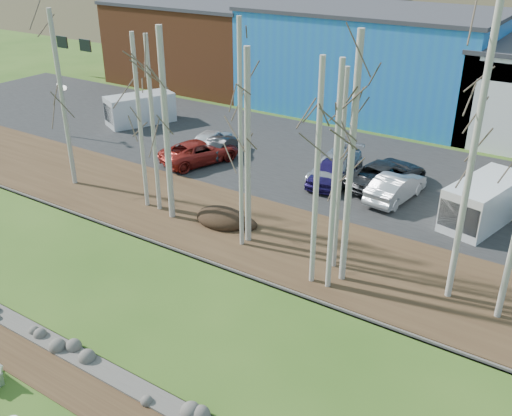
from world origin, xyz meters
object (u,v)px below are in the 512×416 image
Objects in this scene: car_1 at (221,146)px; van_white at (482,203)px; car_2 at (200,152)px; car_5 at (396,187)px; car_3 at (335,167)px; car_0 at (211,140)px; van_grey at (138,109)px; street_lamp at (63,95)px; car_4 at (333,170)px; car_6 at (386,174)px.

car_1 is 0.69× the size of van_white.
car_2 is 12.94m from car_5.
car_1 is 1.94m from car_2.
car_3 is 4.23m from car_5.
van_white is at bearing 167.42° from car_0.
car_2 is at bearing 69.83° from car_1.
car_2 is 0.95× the size of van_white.
van_grey is (-17.97, 1.59, 0.33)m from car_3.
street_lamp is 0.73× the size of car_2.
car_4 is at bearing -170.66° from van_white.
car_4 is at bearing 37.80° from car_6.
car_6 is (12.53, 0.67, 0.07)m from car_0.
van_white reaches higher than car_3.
street_lamp is 11.42m from car_0.
car_2 is (-0.35, -1.91, 0.10)m from car_1.
car_2 is 0.96× the size of van_grey.
car_0 is 0.74× the size of car_6.
car_2 is at bearing -171.42° from car_4.
car_6 reaches higher than car_0.
car_1 is 0.84× the size of car_5.
car_3 reaches higher than car_1.
car_4 is at bearing 31.23° from street_lamp.
car_0 is 9.65m from car_4.
van_grey reaches higher than car_3.
car_0 is 1.24m from car_1.
car_2 is 1.14× the size of car_4.
van_grey is (-22.13, 2.36, 0.36)m from car_5.
car_5 is at bearing -171.51° from van_white.
car_4 is 0.84× the size of van_grey.
street_lamp is at bearing -174.26° from car_4.
car_4 reaches higher than car_0.
car_0 is at bearing -49.96° from car_2.
car_1 is 0.69× the size of car_6.
car_5 is (12.50, -0.36, 0.12)m from car_1.
street_lamp is 0.70× the size of van_grey.
car_3 reaches higher than car_2.
van_grey is at bearing 0.56° from car_5.
street_lamp is 12.43m from car_1.
car_2 is at bearing -170.92° from car_3.
car_4 is 3.14m from car_6.
car_6 is 21.01m from van_grey.
car_1 is 0.70× the size of van_grey.
car_5 is at bearing 168.51° from car_1.
car_2 is 0.94× the size of car_6.
van_grey reaches higher than car_2.
van_white reaches higher than car_6.
car_2 is at bearing 100.81° from car_0.
van_grey is (-8.45, 1.63, 0.41)m from car_0.
car_1 is 9.85m from van_grey.
car_0 is 0.75× the size of van_white.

